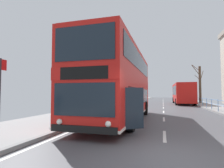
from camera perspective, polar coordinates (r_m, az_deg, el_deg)
name	(u,v)px	position (r m, az deg, el deg)	size (l,w,h in m)	color
ground	(137,155)	(5.15, 7.87, -21.37)	(15.80, 140.00, 0.20)	#4D4D52
double_decker_bus_main	(120,84)	(11.27, 2.46, 0.05)	(3.28, 10.72, 4.31)	red
background_bus_far_lane	(183,93)	(30.59, 21.40, -2.66)	(2.76, 10.14, 3.15)	red
bus_stop_sign_near	(0,90)	(6.99, -31.93, -1.50)	(0.08, 0.44, 2.68)	#2D2D33
bare_tree_far_00	(200,84)	(33.10, 25.96, 0.11)	(2.25, 2.43, 6.30)	#4C3D2D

